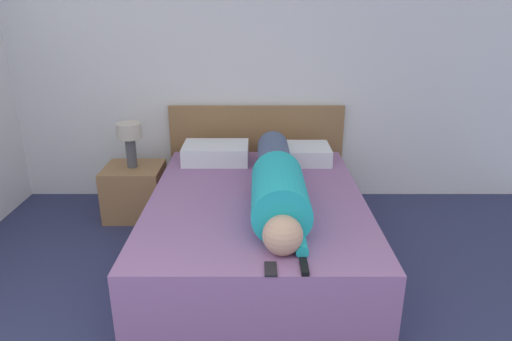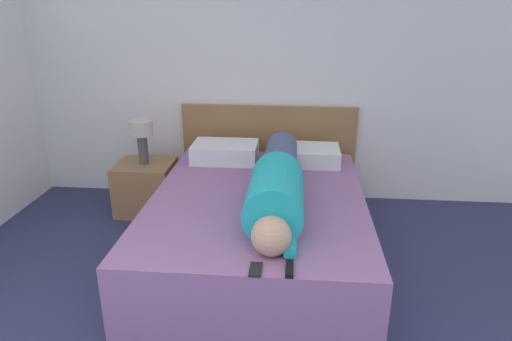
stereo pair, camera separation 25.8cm
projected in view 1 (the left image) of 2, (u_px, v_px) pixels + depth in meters
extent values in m
cube|color=white|center=(247.00, 61.00, 4.12)|extent=(5.52, 0.06, 2.60)
cube|color=#936699|center=(256.00, 228.00, 3.33)|extent=(1.51, 2.03, 0.50)
cube|color=olive|center=(256.00, 152.00, 4.35)|extent=(1.63, 0.04, 0.90)
cube|color=olive|center=(134.00, 191.00, 4.02)|extent=(0.50, 0.45, 0.46)
cylinder|color=#4C4C51|center=(130.00, 153.00, 3.90)|extent=(0.09, 0.09, 0.26)
cylinder|color=beige|center=(128.00, 131.00, 3.83)|extent=(0.21, 0.21, 0.13)
sphere|color=tan|center=(282.00, 235.00, 2.46)|extent=(0.22, 0.22, 0.22)
cylinder|color=#1EADB7|center=(278.00, 194.00, 2.83)|extent=(0.35, 0.69, 0.35)
cylinder|color=#47567A|center=(274.00, 161.00, 3.55)|extent=(0.26, 0.82, 0.26)
cylinder|color=#1EADB7|center=(300.00, 243.00, 2.54)|extent=(0.07, 0.22, 0.07)
cube|color=white|center=(215.00, 153.00, 3.92)|extent=(0.55, 0.38, 0.15)
cube|color=white|center=(298.00, 154.00, 3.92)|extent=(0.53, 0.38, 0.14)
cube|color=black|center=(303.00, 267.00, 2.35)|extent=(0.04, 0.15, 0.02)
cube|color=black|center=(270.00, 269.00, 2.34)|extent=(0.06, 0.13, 0.01)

